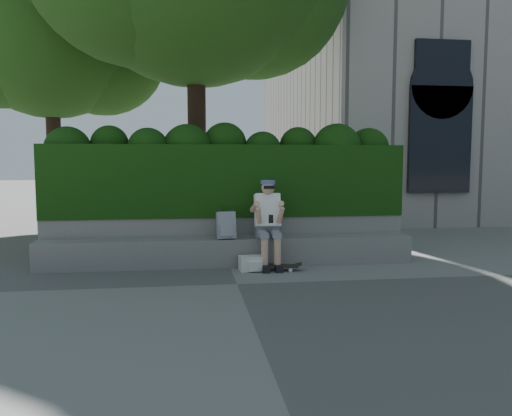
{
  "coord_description": "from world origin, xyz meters",
  "views": [
    {
      "loc": [
        -0.65,
        -6.67,
        1.68
      ],
      "look_at": [
        0.4,
        1.0,
        0.95
      ],
      "focal_mm": 35.0,
      "sensor_mm": 36.0,
      "label": 1
    }
  ],
  "objects": [
    {
      "name": "backpack_plaid",
      "position": [
        -0.06,
        1.15,
        0.66
      ],
      "size": [
        0.31,
        0.19,
        0.43
      ],
      "primitive_type": "cube",
      "rotation": [
        0.0,
        0.0,
        0.11
      ],
      "color": "#A6A7AB",
      "rests_on": "bench_ledge"
    },
    {
      "name": "bench_ledge",
      "position": [
        0.0,
        1.25,
        0.23
      ],
      "size": [
        6.0,
        0.45,
        0.45
      ],
      "primitive_type": "cube",
      "color": "gray",
      "rests_on": "ground"
    },
    {
      "name": "ground",
      "position": [
        0.0,
        0.0,
        0.0
      ],
      "size": [
        80.0,
        80.0,
        0.0
      ],
      "primitive_type": "plane",
      "color": "slate",
      "rests_on": "ground"
    },
    {
      "name": "building",
      "position": [
        9.0,
        11.0,
        7.5
      ],
      "size": [
        12.0,
        12.0,
        15.0
      ],
      "primitive_type": "cube",
      "color": "gray",
      "rests_on": "ground"
    },
    {
      "name": "tree_right",
      "position": [
        -3.95,
        6.44,
        5.07
      ],
      "size": [
        4.69,
        4.69,
        7.43
      ],
      "rotation": [
        0.0,
        0.0,
        -0.25
      ],
      "color": "black",
      "rests_on": "ground"
    },
    {
      "name": "backpack_ground",
      "position": [
        0.3,
        0.82,
        0.11
      ],
      "size": [
        0.37,
        0.28,
        0.23
      ],
      "primitive_type": "cube",
      "rotation": [
        0.0,
        0.0,
        0.1
      ],
      "color": "silver",
      "rests_on": "ground"
    },
    {
      "name": "planter_wall",
      "position": [
        0.0,
        1.73,
        0.38
      ],
      "size": [
        6.0,
        0.5,
        0.75
      ],
      "primitive_type": "cube",
      "color": "gray",
      "rests_on": "ground"
    },
    {
      "name": "skateboard",
      "position": [
        0.63,
        0.79,
        0.07
      ],
      "size": [
        0.82,
        0.39,
        0.08
      ],
      "rotation": [
        0.0,
        0.0,
        -0.24
      ],
      "color": "black",
      "rests_on": "ground"
    },
    {
      "name": "hedge",
      "position": [
        0.0,
        1.95,
        1.35
      ],
      "size": [
        6.0,
        1.0,
        1.2
      ],
      "primitive_type": "cube",
      "color": "black",
      "rests_on": "planter_wall"
    },
    {
      "name": "person",
      "position": [
        0.6,
        1.07,
        0.75
      ],
      "size": [
        0.4,
        0.76,
        1.38
      ],
      "color": "slate",
      "rests_on": "ground"
    }
  ]
}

